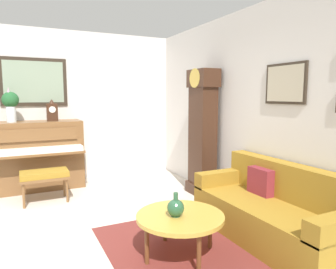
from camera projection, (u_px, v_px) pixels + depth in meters
The scene contains 12 objects.
ground_plane at pixel (77, 242), 3.52m from camera, with size 6.40×6.00×0.10m, color beige.
wall_left at pixel (49, 107), 5.65m from camera, with size 0.13×4.90×2.80m.
wall_back at pixel (247, 110), 4.37m from camera, with size 5.30×0.13×2.80m.
area_rug at pixel (188, 254), 3.14m from camera, with size 2.10×1.50×0.01m, color maroon.
piano at pixel (39, 155), 5.33m from camera, with size 0.87×1.44×1.17m.
piano_bench at pixel (44, 176), 4.66m from camera, with size 0.42×0.70×0.48m.
grandfather_clock at pixel (202, 136), 4.98m from camera, with size 0.52×0.34×2.03m.
couch at pixel (273, 212), 3.47m from camera, with size 1.90×0.80×0.84m.
coffee_table at pixel (180, 218), 3.08m from camera, with size 0.88×0.88×0.43m.
mantel_clock at pixel (52, 111), 5.34m from camera, with size 0.13×0.18×0.38m.
flower_vase at pixel (10, 103), 5.05m from camera, with size 0.26×0.26×0.58m.
green_jug at pixel (176, 208), 3.02m from camera, with size 0.17×0.17×0.24m.
Camera 1 is at (3.46, -0.53, 1.61)m, focal length 33.01 mm.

